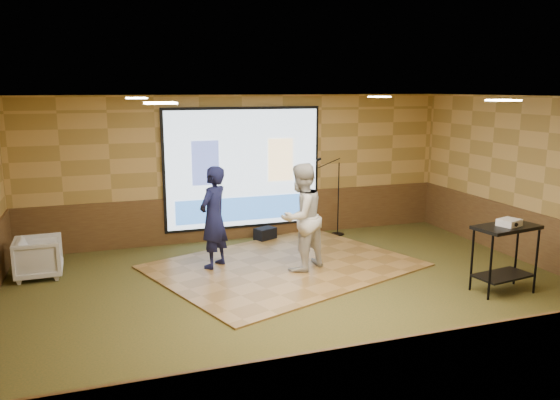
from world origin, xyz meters
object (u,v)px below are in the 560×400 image
object	(u,v)px
mic_stand	(336,213)
duffel_bag	(265,234)
dance_floor	(284,266)
projector	(509,222)
av_table	(505,245)
player_left	(214,217)
player_right	(301,217)
banquet_chair	(39,258)
projector_screen	(244,170)

from	to	relation	value
mic_stand	duffel_bag	xyz separation A→B (m)	(-1.57, 0.07, -0.36)
mic_stand	duffel_bag	bearing A→B (deg)	175.64
dance_floor	projector	size ratio (longest dim) A/B	13.67
dance_floor	av_table	world-z (taller)	av_table
player_left	player_right	world-z (taller)	player_right
av_table	banquet_chair	size ratio (longest dim) A/B	1.41
projector	mic_stand	world-z (taller)	mic_stand
duffel_bag	dance_floor	bearing A→B (deg)	-96.21
dance_floor	duffel_bag	bearing A→B (deg)	83.79
projector_screen	player_left	xyz separation A→B (m)	(-1.01, -1.73, -0.55)
av_table	projector	size ratio (longest dim) A/B	3.38
dance_floor	duffel_bag	size ratio (longest dim) A/B	10.22
banquet_chair	duffel_bag	distance (m)	4.39
av_table	dance_floor	bearing A→B (deg)	141.52
dance_floor	av_table	bearing A→B (deg)	-38.48
dance_floor	av_table	size ratio (longest dim) A/B	4.05
player_right	projector	bearing A→B (deg)	114.86
projector_screen	banquet_chair	world-z (taller)	projector_screen
projector_screen	av_table	size ratio (longest dim) A/B	3.12
projector	duffel_bag	distance (m)	4.93
player_right	duffel_bag	xyz separation A→B (m)	(-0.01, 2.06, -0.83)
projector	mic_stand	distance (m)	4.16
mic_stand	banquet_chair	size ratio (longest dim) A/B	2.26
mic_stand	projector_screen	bearing A→B (deg)	168.10
banquet_chair	dance_floor	bearing A→B (deg)	-102.30
mic_stand	duffel_bag	world-z (taller)	mic_stand
player_left	banquet_chair	bearing A→B (deg)	-53.85
player_left	mic_stand	size ratio (longest dim) A/B	1.05
banquet_chair	duffel_bag	world-z (taller)	banquet_chair
projector_screen	player_right	distance (m)	2.43
projector_screen	duffel_bag	size ratio (longest dim) A/B	7.87
dance_floor	player_right	world-z (taller)	player_right
projector_screen	duffel_bag	xyz separation A→B (m)	(0.38, -0.28, -1.34)
projector	player_left	bearing A→B (deg)	129.84
projector	projector_screen	bearing A→B (deg)	107.51
duffel_bag	projector	bearing A→B (deg)	-56.68
projector	banquet_chair	world-z (taller)	projector
dance_floor	mic_stand	distance (m)	2.50
player_right	av_table	world-z (taller)	player_right
player_left	mic_stand	bearing A→B (deg)	160.75
projector	player_right	bearing A→B (deg)	125.71
player_right	duffel_bag	bearing A→B (deg)	-118.12
projector_screen	mic_stand	distance (m)	2.21
dance_floor	player_left	xyz separation A→B (m)	(-1.19, 0.32, 0.91)
player_right	duffel_bag	world-z (taller)	player_right
player_right	banquet_chair	size ratio (longest dim) A/B	2.47
av_table	projector	distance (m)	0.35
player_right	av_table	bearing A→B (deg)	114.91
dance_floor	projector	bearing A→B (deg)	-38.51
player_left	duffel_bag	size ratio (longest dim) A/B	4.24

